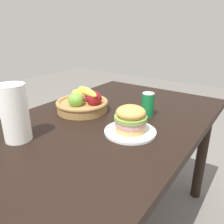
% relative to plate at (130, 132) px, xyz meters
% --- Properties ---
extents(dining_table, '(1.40, 0.90, 0.75)m').
position_rel_plate_xyz_m(dining_table, '(0.06, 0.18, -0.11)').
color(dining_table, black).
rests_on(dining_table, ground_plane).
extents(plate, '(0.23, 0.23, 0.01)m').
position_rel_plate_xyz_m(plate, '(0.00, 0.00, 0.00)').
color(plate, white).
rests_on(plate, dining_table).
extents(sandwich, '(0.14, 0.14, 0.12)m').
position_rel_plate_xyz_m(sandwich, '(0.00, 0.00, 0.06)').
color(sandwich, '#DBAD60').
rests_on(sandwich, plate).
extents(soda_can, '(0.07, 0.07, 0.13)m').
position_rel_plate_xyz_m(soda_can, '(0.23, 0.03, 0.06)').
color(soda_can, '#147238').
rests_on(soda_can, dining_table).
extents(fruit_basket, '(0.29, 0.29, 0.13)m').
position_rel_plate_xyz_m(fruit_basket, '(0.08, 0.36, 0.04)').
color(fruit_basket, '#9E7542').
rests_on(fruit_basket, dining_table).
extents(paper_towel_roll, '(0.11, 0.11, 0.24)m').
position_rel_plate_xyz_m(paper_towel_roll, '(-0.32, 0.35, 0.11)').
color(paper_towel_roll, white).
rests_on(paper_towel_roll, dining_table).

